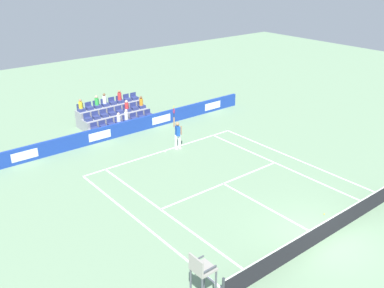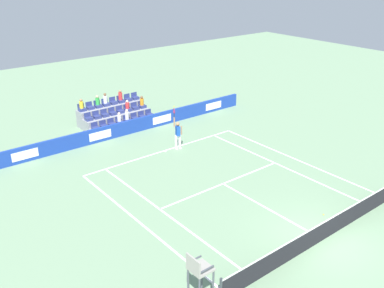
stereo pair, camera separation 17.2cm
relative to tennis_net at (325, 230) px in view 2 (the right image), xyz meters
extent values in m
plane|color=gray|center=(0.00, 0.00, -0.49)|extent=(80.00, 80.00, 0.00)
cube|color=white|center=(0.00, -11.89, -0.49)|extent=(10.97, 0.10, 0.01)
cube|color=white|center=(0.00, -6.40, -0.49)|extent=(8.23, 0.10, 0.01)
cube|color=white|center=(0.00, -3.20, -0.49)|extent=(0.10, 6.40, 0.01)
cube|color=white|center=(4.12, -5.95, -0.49)|extent=(0.10, 11.89, 0.01)
cube|color=white|center=(-4.12, -5.95, -0.49)|extent=(0.10, 11.89, 0.01)
cube|color=white|center=(5.49, -5.95, -0.49)|extent=(0.10, 11.89, 0.01)
cube|color=white|center=(-5.49, -5.95, -0.49)|extent=(0.10, 11.89, 0.01)
cube|color=white|center=(0.00, -11.79, -0.49)|extent=(0.10, 0.20, 0.01)
cube|color=#193899|center=(0.00, -15.73, -0.01)|extent=(19.60, 0.20, 0.96)
cube|color=white|center=(-7.35, -15.62, -0.01)|extent=(1.57, 0.01, 0.54)
cube|color=white|center=(-2.45, -15.62, -0.01)|extent=(1.57, 0.01, 0.54)
cube|color=white|center=(2.45, -15.62, -0.01)|extent=(1.57, 0.01, 0.54)
cube|color=white|center=(7.35, -15.62, -0.01)|extent=(1.57, 0.01, 0.54)
cube|color=black|center=(0.00, 0.00, -0.03)|extent=(11.77, 0.02, 0.92)
cube|color=white|center=(0.00, 0.00, 0.45)|extent=(11.77, 0.04, 0.04)
cylinder|color=white|center=(-1.02, -11.62, -0.04)|extent=(0.16, 0.16, 0.90)
cylinder|color=white|center=(-0.79, -11.69, -0.04)|extent=(0.16, 0.16, 0.90)
cube|color=white|center=(-1.02, -11.62, -0.45)|extent=(0.20, 0.28, 0.08)
cube|color=white|center=(-0.79, -11.69, -0.45)|extent=(0.20, 0.28, 0.08)
cube|color=#1947B2|center=(-0.91, -11.65, 0.71)|extent=(0.32, 0.41, 0.60)
sphere|color=#9E7251|center=(-0.91, -11.65, 1.17)|extent=(0.24, 0.24, 0.24)
cylinder|color=#9E7251|center=(-0.70, -11.72, 1.32)|extent=(0.09, 0.09, 0.62)
cylinder|color=#9E7251|center=(-1.10, -11.54, 0.73)|extent=(0.09, 0.09, 0.56)
cylinder|color=black|center=(-0.70, -11.72, 1.77)|extent=(0.04, 0.04, 0.28)
torus|color=red|center=(-0.70, -11.72, 2.05)|extent=(0.13, 0.30, 0.31)
sphere|color=#D1E533|center=(-0.70, -11.72, 2.33)|extent=(0.07, 0.07, 0.07)
cylinder|color=#474C54|center=(6.39, -0.49, 0.36)|extent=(0.07, 0.07, 1.71)
cube|color=gray|center=(6.69, -0.19, 1.26)|extent=(0.70, 0.70, 0.08)
cube|color=gray|center=(7.01, -0.19, 1.57)|extent=(0.06, 0.70, 0.55)
cube|color=#474C54|center=(6.69, -0.51, 1.44)|extent=(0.56, 0.05, 0.04)
cube|color=#474C54|center=(6.69, 0.13, 1.44)|extent=(0.56, 0.05, 0.04)
cube|color=gray|center=(0.00, -16.80, -0.28)|extent=(4.96, 0.95, 0.42)
cube|color=navy|center=(-2.17, -16.80, 0.03)|extent=(0.48, 0.44, 0.20)
cube|color=navy|center=(-2.17, -17.00, 0.28)|extent=(0.48, 0.04, 0.30)
cube|color=navy|center=(-1.55, -16.80, 0.03)|extent=(0.48, 0.44, 0.20)
cube|color=navy|center=(-1.55, -17.00, 0.28)|extent=(0.48, 0.04, 0.30)
cube|color=navy|center=(-0.93, -16.80, 0.03)|extent=(0.48, 0.44, 0.20)
cube|color=navy|center=(-0.93, -17.00, 0.28)|extent=(0.48, 0.04, 0.30)
cube|color=navy|center=(-0.31, -16.80, 0.03)|extent=(0.48, 0.44, 0.20)
cube|color=navy|center=(-0.31, -17.00, 0.28)|extent=(0.48, 0.04, 0.30)
cube|color=navy|center=(0.31, -16.80, 0.03)|extent=(0.48, 0.44, 0.20)
cube|color=navy|center=(0.31, -17.00, 0.28)|extent=(0.48, 0.04, 0.30)
cube|color=navy|center=(0.93, -16.80, 0.03)|extent=(0.48, 0.44, 0.20)
cube|color=navy|center=(0.93, -17.00, 0.28)|extent=(0.48, 0.04, 0.30)
cube|color=navy|center=(1.55, -16.80, 0.03)|extent=(0.48, 0.44, 0.20)
cube|color=navy|center=(1.55, -17.00, 0.28)|extent=(0.48, 0.04, 0.30)
cube|color=navy|center=(2.17, -16.80, 0.03)|extent=(0.48, 0.44, 0.20)
cube|color=navy|center=(2.17, -17.00, 0.28)|extent=(0.48, 0.04, 0.30)
cube|color=gray|center=(0.00, -17.75, -0.07)|extent=(4.96, 0.95, 0.84)
cube|color=navy|center=(-2.17, -17.75, 0.45)|extent=(0.48, 0.44, 0.20)
cube|color=navy|center=(-2.17, -17.95, 0.70)|extent=(0.48, 0.04, 0.30)
cube|color=navy|center=(-1.55, -17.75, 0.45)|extent=(0.48, 0.44, 0.20)
cube|color=navy|center=(-1.55, -17.95, 0.70)|extent=(0.48, 0.04, 0.30)
cube|color=navy|center=(-0.93, -17.75, 0.45)|extent=(0.48, 0.44, 0.20)
cube|color=navy|center=(-0.93, -17.95, 0.70)|extent=(0.48, 0.04, 0.30)
cube|color=navy|center=(-0.31, -17.75, 0.45)|extent=(0.48, 0.44, 0.20)
cube|color=navy|center=(-0.31, -17.95, 0.70)|extent=(0.48, 0.04, 0.30)
cube|color=navy|center=(0.31, -17.75, 0.45)|extent=(0.48, 0.44, 0.20)
cube|color=navy|center=(0.31, -17.95, 0.70)|extent=(0.48, 0.04, 0.30)
cube|color=navy|center=(0.93, -17.75, 0.45)|extent=(0.48, 0.44, 0.20)
cube|color=navy|center=(0.93, -17.95, 0.70)|extent=(0.48, 0.04, 0.30)
cube|color=navy|center=(1.55, -17.75, 0.45)|extent=(0.48, 0.44, 0.20)
cube|color=navy|center=(1.55, -17.95, 0.70)|extent=(0.48, 0.04, 0.30)
cube|color=navy|center=(2.17, -17.75, 0.45)|extent=(0.48, 0.44, 0.20)
cube|color=navy|center=(2.17, -17.95, 0.70)|extent=(0.48, 0.04, 0.30)
cube|color=gray|center=(0.00, -18.70, 0.14)|extent=(4.96, 0.95, 1.26)
cube|color=navy|center=(-2.17, -18.70, 0.87)|extent=(0.48, 0.44, 0.20)
cube|color=navy|center=(-2.17, -18.90, 1.12)|extent=(0.48, 0.04, 0.30)
cube|color=navy|center=(-1.55, -18.70, 0.87)|extent=(0.48, 0.44, 0.20)
cube|color=navy|center=(-1.55, -18.90, 1.12)|extent=(0.48, 0.04, 0.30)
cube|color=navy|center=(-0.93, -18.70, 0.87)|extent=(0.48, 0.44, 0.20)
cube|color=navy|center=(-0.93, -18.90, 1.12)|extent=(0.48, 0.04, 0.30)
cube|color=navy|center=(-0.31, -18.70, 0.87)|extent=(0.48, 0.44, 0.20)
cube|color=navy|center=(-0.31, -18.90, 1.12)|extent=(0.48, 0.04, 0.30)
cube|color=navy|center=(0.31, -18.70, 0.87)|extent=(0.48, 0.44, 0.20)
cube|color=navy|center=(0.31, -18.90, 1.12)|extent=(0.48, 0.04, 0.30)
cube|color=navy|center=(0.93, -18.70, 0.87)|extent=(0.48, 0.44, 0.20)
cube|color=navy|center=(0.93, -18.90, 1.12)|extent=(0.48, 0.04, 0.30)
cube|color=navy|center=(1.55, -18.70, 0.87)|extent=(0.48, 0.44, 0.20)
cube|color=navy|center=(1.55, -18.90, 1.12)|extent=(0.48, 0.04, 0.30)
cube|color=navy|center=(2.17, -18.70, 0.87)|extent=(0.48, 0.44, 0.20)
cube|color=navy|center=(2.17, -18.90, 1.12)|extent=(0.48, 0.04, 0.30)
cylinder|color=white|center=(0.31, -18.75, 1.24)|extent=(0.28, 0.28, 0.54)
sphere|color=brown|center=(0.31, -18.75, 1.61)|extent=(0.20, 0.20, 0.20)
cylinder|color=yellow|center=(2.17, -18.75, 1.21)|extent=(0.28, 0.28, 0.48)
sphere|color=#9E7251|center=(2.17, -18.75, 1.54)|extent=(0.20, 0.20, 0.20)
cylinder|color=white|center=(0.31, -16.85, 0.34)|extent=(0.28, 0.28, 0.43)
sphere|color=beige|center=(0.31, -16.85, 0.66)|extent=(0.20, 0.20, 0.20)
cylinder|color=red|center=(-0.93, -17.80, 0.76)|extent=(0.28, 0.28, 0.43)
sphere|color=beige|center=(-0.93, -17.80, 1.07)|extent=(0.20, 0.20, 0.20)
cylinder|color=white|center=(-0.31, -16.85, 0.40)|extent=(0.28, 0.28, 0.54)
sphere|color=beige|center=(-0.31, -16.85, 0.77)|extent=(0.20, 0.20, 0.20)
cylinder|color=green|center=(0.93, -18.75, 1.21)|extent=(0.28, 0.28, 0.49)
sphere|color=#D3A884|center=(0.93, -18.75, 1.56)|extent=(0.20, 0.20, 0.20)
cylinder|color=orange|center=(-2.17, -17.80, 0.79)|extent=(0.28, 0.28, 0.49)
sphere|color=brown|center=(-2.17, -17.80, 1.14)|extent=(0.20, 0.20, 0.20)
cylinder|color=red|center=(-0.93, -18.75, 1.24)|extent=(0.28, 0.28, 0.55)
sphere|color=#9E7251|center=(-0.93, -18.75, 1.62)|extent=(0.20, 0.20, 0.20)
sphere|color=#D1E533|center=(-1.63, -1.17, -0.46)|extent=(0.07, 0.07, 0.07)
camera|label=1|loc=(14.19, 8.52, 10.71)|focal=40.65mm
camera|label=2|loc=(14.06, 8.63, 10.71)|focal=40.65mm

